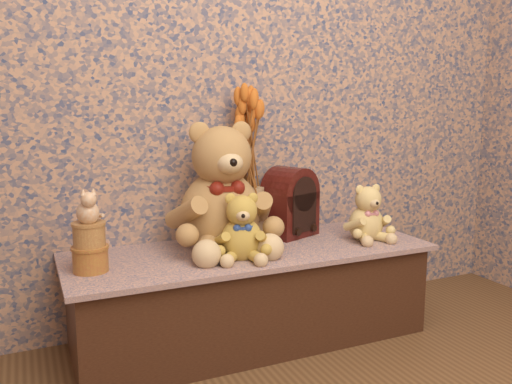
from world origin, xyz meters
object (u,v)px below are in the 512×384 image
(teddy_small, at_px, (366,210))
(cat_figurine, at_px, (87,205))
(cathedral_radio, at_px, (290,201))
(teddy_large, at_px, (220,181))
(ceramic_vase, at_px, (249,213))
(biscuit_tin_lower, at_px, (90,259))
(teddy_medium, at_px, (242,223))

(teddy_small, xyz_separation_m, cat_figurine, (-1.14, 0.02, 0.11))
(cathedral_radio, bearing_deg, teddy_large, 168.04)
(ceramic_vase, xyz_separation_m, cat_figurine, (-0.69, -0.20, 0.12))
(biscuit_tin_lower, bearing_deg, cat_figurine, 0.00)
(teddy_large, height_order, ceramic_vase, teddy_large)
(teddy_small, xyz_separation_m, cathedral_radio, (-0.27, 0.19, 0.02))
(cathedral_radio, bearing_deg, biscuit_tin_lower, 169.58)
(biscuit_tin_lower, distance_m, cat_figurine, 0.19)
(cathedral_radio, xyz_separation_m, cat_figurine, (-0.87, -0.17, 0.08))
(teddy_medium, distance_m, biscuit_tin_lower, 0.55)
(cathedral_radio, relative_size, ceramic_vase, 1.37)
(ceramic_vase, distance_m, cat_figurine, 0.73)
(teddy_medium, distance_m, cathedral_radio, 0.40)
(teddy_medium, bearing_deg, ceramic_vase, 79.65)
(teddy_large, bearing_deg, ceramic_vase, 31.08)
(ceramic_vase, distance_m, biscuit_tin_lower, 0.72)
(teddy_large, distance_m, cathedral_radio, 0.37)
(teddy_large, height_order, cat_figurine, teddy_large)
(teddy_small, relative_size, cathedral_radio, 0.84)
(cathedral_radio, xyz_separation_m, biscuit_tin_lower, (-0.87, -0.17, -0.11))
(teddy_small, distance_m, cathedral_radio, 0.33)
(teddy_small, bearing_deg, cathedral_radio, 147.12)
(teddy_small, distance_m, ceramic_vase, 0.51)
(teddy_small, bearing_deg, cat_figurine, -178.00)
(teddy_large, distance_m, teddy_medium, 0.22)
(cathedral_radio, xyz_separation_m, ceramic_vase, (-0.19, 0.03, -0.04))
(cathedral_radio, height_order, ceramic_vase, cathedral_radio)
(teddy_small, relative_size, cat_figurine, 2.03)
(ceramic_vase, height_order, biscuit_tin_lower, ceramic_vase)
(teddy_large, relative_size, teddy_medium, 2.03)
(cat_figurine, bearing_deg, cathedral_radio, 8.59)
(teddy_medium, bearing_deg, teddy_large, 114.47)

